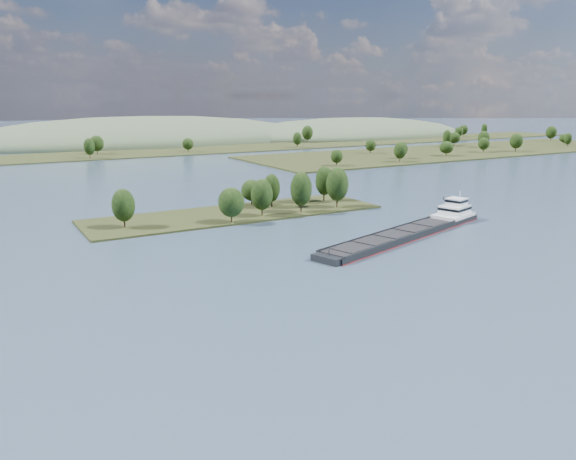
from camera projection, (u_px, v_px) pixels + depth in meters
ground at (337, 258)px, 138.34m from camera, size 1800.00×1800.00×0.00m
tree_island at (258, 201)px, 189.91m from camera, size 100.00×31.89×15.29m
right_bank at (462, 150)px, 401.97m from camera, size 320.00×90.00×14.47m
back_shoreline at (109, 154)px, 377.72m from camera, size 900.00×60.00×15.61m
hill_east at (352, 136)px, 559.32m from camera, size 260.00×140.00×36.00m
hill_west at (145, 142)px, 488.05m from camera, size 320.00×160.00×44.00m
cargo_barge at (415, 229)px, 162.57m from camera, size 71.97×29.31×9.82m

